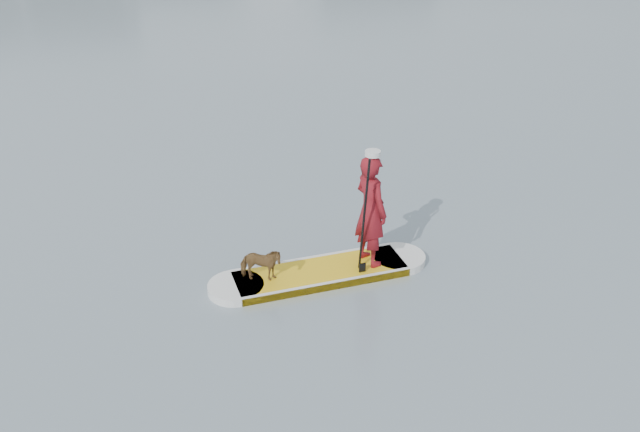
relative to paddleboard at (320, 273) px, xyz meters
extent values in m
plane|color=slate|center=(2.92, -0.51, -0.06)|extent=(140.00, 140.00, 0.00)
cube|color=yellow|center=(0.00, 0.00, 0.00)|extent=(2.52, 0.88, 0.12)
cylinder|color=silver|center=(-1.25, -0.04, 0.00)|extent=(0.80, 0.80, 0.12)
cylinder|color=silver|center=(1.25, 0.04, 0.00)|extent=(0.80, 0.80, 0.12)
cube|color=silver|center=(-0.01, 0.37, 0.00)|extent=(2.50, 0.14, 0.12)
cube|color=silver|center=(0.01, -0.37, 0.00)|extent=(2.50, 0.14, 0.12)
imported|color=maroon|center=(0.76, 0.02, 0.91)|extent=(0.56, 0.71, 1.69)
cylinder|color=silver|center=(0.76, 0.02, 1.79)|extent=(0.22, 0.22, 0.07)
imported|color=brown|center=(-0.88, -0.03, 0.32)|extent=(0.66, 0.48, 0.51)
cylinder|color=black|center=(0.57, -0.23, 0.94)|extent=(0.04, 0.30, 1.89)
cube|color=black|center=(0.57, -0.23, 0.04)|extent=(0.10, 0.02, 0.32)
camera|label=1|loc=(-2.48, -8.41, 5.60)|focal=40.00mm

